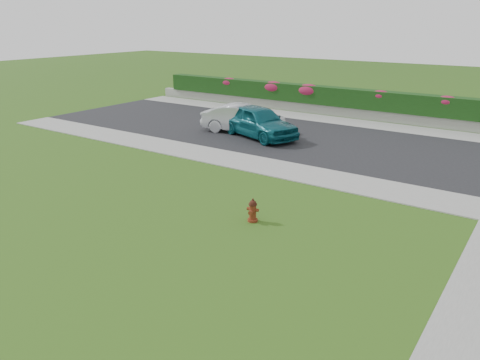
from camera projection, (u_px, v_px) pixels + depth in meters
The scene contains 14 objects.
ground at pixel (135, 277), 10.75m from camera, with size 120.00×120.00×0.00m, color black.
street_far at pixel (266, 133), 24.33m from camera, with size 26.00×8.00×0.04m, color black.
sidewalk_far at pixel (189, 151), 20.97m from camera, with size 24.00×2.00×0.04m, color gray.
sidewalk_beyond at pixel (374, 125), 26.09m from camera, with size 34.00×2.00×0.04m, color gray.
retaining_wall at pixel (384, 116), 27.17m from camera, with size 34.00×0.40×0.60m, color gray.
hedge at pixel (386, 101), 26.97m from camera, with size 32.00×0.90×1.10m, color black.
fire_hydrant at pixel (253, 211), 13.62m from camera, with size 0.37×0.35×0.71m.
sedan_teal at pixel (259, 121), 23.16m from camera, with size 1.85×4.60×1.57m, color #0B505A.
sedan_silver at pixel (243, 119), 24.18m from camera, with size 1.50×4.30×1.42m, color #AEB0B6.
flower_clump_a at pixel (229, 82), 32.71m from camera, with size 1.26×0.81×0.63m, color #A11B37.
flower_clump_b at pixel (274, 87), 30.79m from camera, with size 1.48×0.95×0.74m, color #A11B37.
flower_clump_c at pixel (309, 90), 29.43m from camera, with size 1.52×0.98×0.76m, color #A11B37.
flower_clump_d at pixel (381, 95), 26.94m from camera, with size 1.17×0.75×0.58m, color #A11B37.
flower_clump_e at pixel (447, 101), 25.02m from camera, with size 1.19×0.76×0.59m, color #A11B37.
Camera 1 is at (7.34, -6.41, 5.61)m, focal length 35.00 mm.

